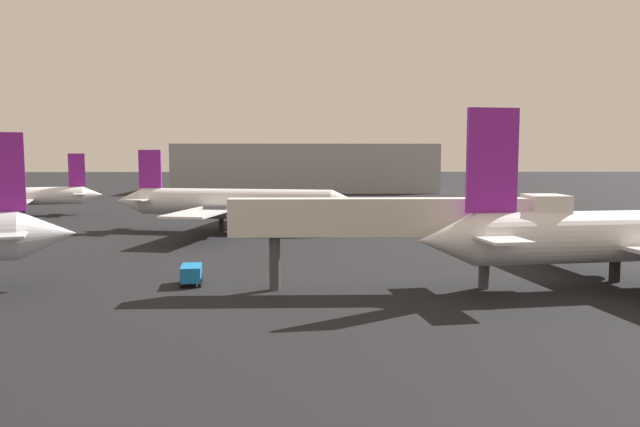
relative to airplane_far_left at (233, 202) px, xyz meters
The scene contains 5 objects.
airplane_far_left is the anchor object (origin of this frame).
airplane_far_right 37.32m from the airplane_far_left, 150.84° to the left, with size 23.13×18.94×8.87m.
jet_bridge 33.65m from the airplane_far_left, 63.62° to the right, with size 21.57×2.80×6.10m.
baggage_cart 28.53m from the airplane_far_left, 89.16° to the right, with size 1.62×2.53×1.30m.
terminal_building 80.29m from the airplane_far_left, 83.88° to the left, with size 60.51×25.96×11.17m, color #999EA3.
Camera 1 is at (-4.79, -12.96, 8.65)m, focal length 34.09 mm.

